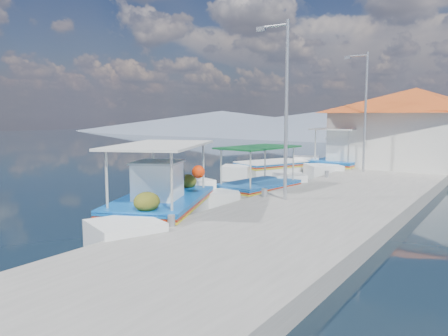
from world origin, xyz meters
The scene contains 10 objects.
ground centered at (0.00, 0.00, 0.00)m, with size 160.00×160.00×0.00m, color black.
quay centered at (5.90, 6.00, 0.25)m, with size 5.00×44.00×0.50m, color #9C9892.
bollards centered at (3.80, 5.25, 0.65)m, with size 0.20×17.20×0.30m.
main_caique centered at (1.87, -1.13, 0.53)m, with size 4.59×7.63×2.75m.
caique_green_canopy centered at (2.49, 3.92, 0.35)m, with size 2.43×6.26×2.36m.
caique_blue_hull centered at (-0.21, 10.21, 0.34)m, with size 3.78×6.53×1.25m.
caique_far centered at (2.66, 13.71, 0.54)m, with size 2.64×8.37×2.93m.
harbor_building centered at (6.20, 15.00, 2.78)m, with size 10.49×10.49×4.40m.
lamp_post_near centered at (4.51, 2.00, 3.85)m, with size 1.21×0.14×6.00m.
lamp_post_far centered at (4.51, 11.00, 3.85)m, with size 1.21×0.14×6.00m.
Camera 1 is at (11.20, -11.48, 3.37)m, focal length 35.22 mm.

